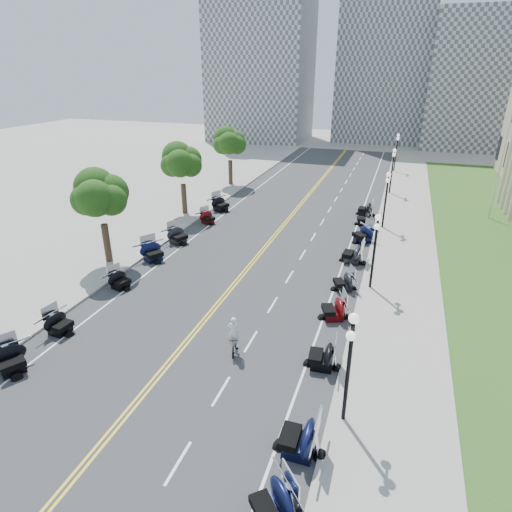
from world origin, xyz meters
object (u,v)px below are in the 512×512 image
(motorcycle_n_3, at_px, (299,436))
(bicycle, at_px, (234,343))
(flagpole, at_px, (500,167))
(cyclist_rider, at_px, (234,321))

(motorcycle_n_3, height_order, bicycle, motorcycle_n_3)
(flagpole, xyz_separation_m, cyclist_rider, (-15.30, -27.12, -3.14))
(bicycle, height_order, cyclist_rider, cyclist_rider)
(cyclist_rider, bearing_deg, flagpole, -119.42)
(cyclist_rider, bearing_deg, motorcycle_n_3, 132.53)
(motorcycle_n_3, relative_size, cyclist_rider, 1.31)
(bicycle, relative_size, cyclist_rider, 0.99)
(motorcycle_n_3, bearing_deg, flagpole, 160.89)
(flagpole, distance_m, motorcycle_n_3, 34.09)
(bicycle, distance_m, cyclist_rider, 1.36)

